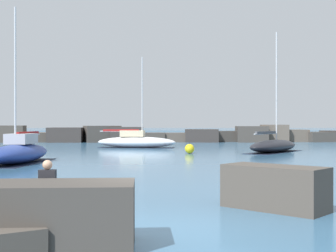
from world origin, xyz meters
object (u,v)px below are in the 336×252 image
object	(u,v)px
sailboat_moored_0	(19,152)
sailboat_moored_2	(274,146)
person_on_rocks	(47,193)
mooring_buoy_orange_near	(190,149)
sailboat_moored_1	(136,141)

from	to	relation	value
sailboat_moored_0	sailboat_moored_2	distance (m)	21.46
sailboat_moored_0	sailboat_moored_2	bearing A→B (deg)	28.71
person_on_rocks	mooring_buoy_orange_near	bearing A→B (deg)	78.46
mooring_buoy_orange_near	sailboat_moored_0	bearing A→B (deg)	-141.75
sailboat_moored_2	mooring_buoy_orange_near	xyz separation A→B (m)	(-7.37, -1.28, -0.18)
sailboat_moored_0	mooring_buoy_orange_near	world-z (taller)	sailboat_moored_0
sailboat_moored_2	mooring_buoy_orange_near	world-z (taller)	sailboat_moored_2
person_on_rocks	sailboat_moored_0	bearing A→B (deg)	106.68
mooring_buoy_orange_near	sailboat_moored_2	bearing A→B (deg)	9.85
sailboat_moored_1	sailboat_moored_0	bearing A→B (deg)	-110.19
sailboat_moored_1	mooring_buoy_orange_near	world-z (taller)	sailboat_moored_1
sailboat_moored_2	sailboat_moored_1	bearing A→B (deg)	145.36
mooring_buoy_orange_near	sailboat_moored_1	bearing A→B (deg)	115.78
sailboat_moored_1	person_on_rocks	bearing A→B (deg)	-91.71
sailboat_moored_2	person_on_rocks	xyz separation A→B (m)	(-13.11, -29.38, 0.34)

